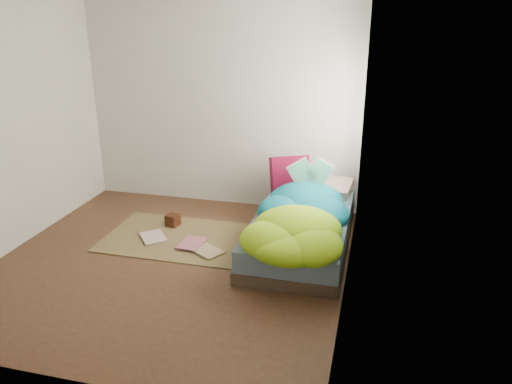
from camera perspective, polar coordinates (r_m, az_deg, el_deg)
ground at (r=5.19m, az=-9.73°, el=-7.96°), size 3.50×3.50×0.00m
room_walls at (r=4.65m, az=-10.76°, el=9.98°), size 3.54×3.54×2.62m
bed at (r=5.42m, az=5.20°, el=-4.45°), size 1.00×2.00×0.34m
duvet at (r=5.08m, az=4.92°, el=-1.97°), size 0.96×1.84×0.34m
rug at (r=5.69m, az=-8.94°, el=-5.17°), size 1.60×1.10×0.01m
pillow_floral at (r=6.03m, az=7.84°, el=0.56°), size 0.67×0.47×0.14m
pillow_magenta at (r=5.90m, az=3.92°, el=1.89°), size 0.47×0.33×0.46m
open_book at (r=5.56m, az=6.31°, el=3.23°), size 0.43×0.21×0.26m
wooden_box at (r=5.96m, az=-9.49°, el=-3.19°), size 0.16×0.16×0.14m
floor_book_a at (r=5.68m, az=-12.88°, el=-5.32°), size 0.40×0.42×0.03m
floor_book_b at (r=5.52m, az=-8.55°, el=-5.71°), size 0.26×0.35×0.03m
floor_book_c at (r=5.24m, az=-6.52°, el=-7.19°), size 0.39×0.36×0.02m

